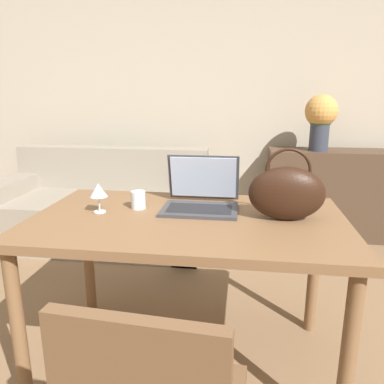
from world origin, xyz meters
TOP-DOWN VIEW (x-y plane):
  - wall_back at (0.00, 3.05)m, footprint 10.00×0.06m
  - dining_table at (-0.00, 0.80)m, footprint 1.44×0.85m
  - couch at (-1.02, 2.33)m, footprint 1.86×0.91m
  - sideboard at (1.10, 2.72)m, footprint 1.24×0.40m
  - laptop at (0.04, 0.96)m, footprint 0.36×0.32m
  - drinking_glass at (-0.26, 0.90)m, footprint 0.07×0.07m
  - wine_glass at (-0.43, 0.81)m, footprint 0.08×0.08m
  - handbag at (0.44, 0.82)m, footprint 0.34×0.14m
  - flower_vase at (0.91, 2.67)m, footprint 0.28×0.28m

SIDE VIEW (x-z plane):
  - couch at x=-1.02m, z-range -0.13..0.69m
  - sideboard at x=1.10m, z-range 0.00..0.82m
  - dining_table at x=0.00m, z-range 0.30..1.07m
  - drinking_glass at x=-0.26m, z-range 0.77..0.86m
  - laptop at x=0.04m, z-range 0.71..0.96m
  - wine_glass at x=-0.43m, z-range 0.81..0.95m
  - handbag at x=0.44m, z-range 0.74..1.06m
  - flower_vase at x=0.91m, z-range 0.87..1.37m
  - wall_back at x=0.00m, z-range 0.00..2.70m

